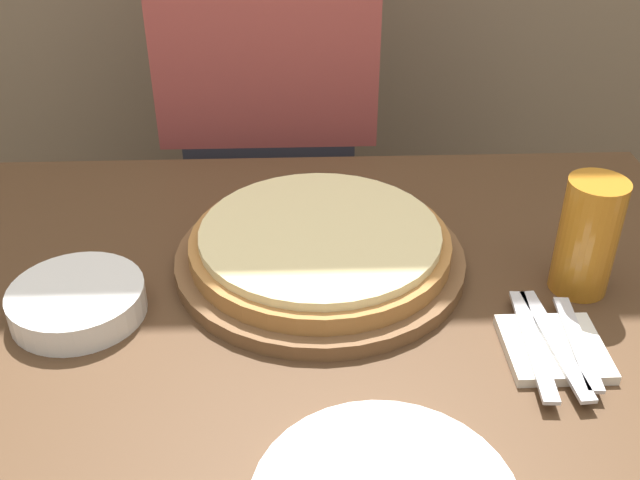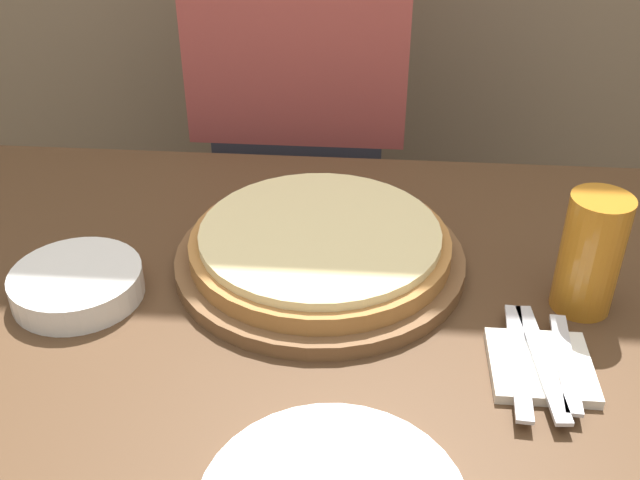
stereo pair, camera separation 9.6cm
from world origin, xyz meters
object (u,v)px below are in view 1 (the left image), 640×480
object	(u,v)px
beer_glass	(589,232)
diner_person	(271,151)
pizza_on_board	(320,249)
side_bowl	(77,301)
dinner_knife	(555,342)
fork	(533,343)
spoon	(577,342)

from	to	relation	value
beer_glass	diner_person	world-z (taller)	diner_person
pizza_on_board	side_bowl	xyz separation A→B (m)	(-0.29, -0.09, -0.01)
side_bowl	dinner_knife	xyz separation A→B (m)	(0.55, -0.09, -0.00)
pizza_on_board	diner_person	world-z (taller)	diner_person
beer_glass	dinner_knife	xyz separation A→B (m)	(-0.07, -0.12, -0.07)
pizza_on_board	beer_glass	xyz separation A→B (m)	(0.32, -0.06, 0.06)
diner_person	fork	bearing A→B (deg)	-65.75
dinner_knife	spoon	distance (m)	0.03
spoon	diner_person	world-z (taller)	diner_person
dinner_knife	spoon	size ratio (longest dim) A/B	1.18
side_bowl	dinner_knife	size ratio (longest dim) A/B	0.86
beer_glass	side_bowl	distance (m)	0.62
beer_glass	fork	bearing A→B (deg)	-126.97
beer_glass	dinner_knife	distance (m)	0.15
beer_glass	pizza_on_board	bearing A→B (deg)	169.60
dinner_knife	spoon	xyz separation A→B (m)	(0.03, 0.00, 0.00)
dinner_knife	side_bowl	bearing A→B (deg)	170.53
fork	spoon	distance (m)	0.05
diner_person	beer_glass	bearing A→B (deg)	-54.50
side_bowl	diner_person	bearing A→B (deg)	69.85
diner_person	pizza_on_board	bearing A→B (deg)	-81.31
pizza_on_board	diner_person	bearing A→B (deg)	98.69
pizza_on_board	dinner_knife	distance (m)	0.31
side_bowl	dinner_knife	distance (m)	0.56
beer_glass	side_bowl	world-z (taller)	beer_glass
side_bowl	spoon	world-z (taller)	side_bowl
side_bowl	fork	world-z (taller)	side_bowl
pizza_on_board	dinner_knife	world-z (taller)	pizza_on_board
side_bowl	diner_person	size ratio (longest dim) A/B	0.12
pizza_on_board	beer_glass	distance (m)	0.33
beer_glass	diner_person	xyz separation A→B (m)	(-0.40, 0.56, -0.16)
pizza_on_board	beer_glass	world-z (taller)	beer_glass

